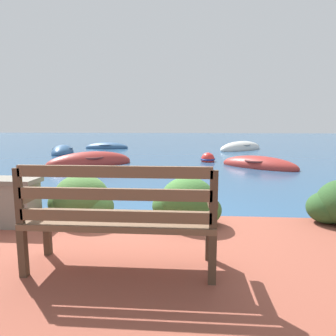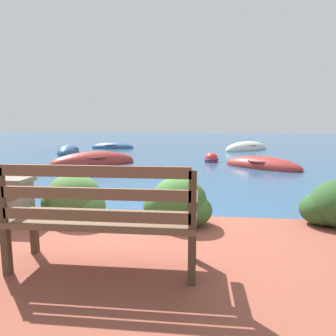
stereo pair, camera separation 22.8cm
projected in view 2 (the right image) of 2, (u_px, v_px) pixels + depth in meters
name	position (u px, v px, depth m)	size (l,w,h in m)	color
ground_plane	(133.00, 229.00, 4.17)	(80.00, 80.00, 0.00)	navy
park_bench	(101.00, 215.00, 2.50)	(1.60, 0.48, 0.93)	#433123
hedge_clump_left	(73.00, 200.00, 3.88)	(0.88, 0.64, 0.60)	#426B33
hedge_clump_centre	(178.00, 204.00, 3.71)	(0.87, 0.62, 0.59)	#38662D
rowboat_nearest	(262.00, 166.00, 9.90)	(2.71, 2.46, 0.66)	#9E2D28
rowboat_mid	(94.00, 163.00, 10.51)	(3.00, 2.73, 0.84)	#9E2D28
rowboat_far	(69.00, 152.00, 14.53)	(1.35, 2.38, 0.74)	#2D517A
rowboat_outer	(247.00, 149.00, 16.22)	(3.02, 2.96, 0.84)	silver
rowboat_distant	(113.00, 147.00, 17.47)	(2.51, 1.14, 0.62)	#2D517A
mooring_buoy	(211.00, 159.00, 11.40)	(0.57, 0.57, 0.52)	red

